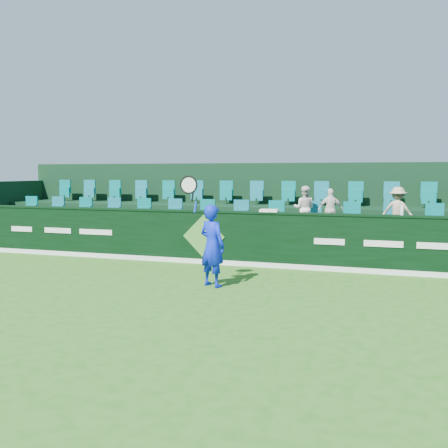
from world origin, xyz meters
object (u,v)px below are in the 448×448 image
(towel, at_px, (269,211))
(drinks_bottle, at_px, (402,210))
(tennis_player, at_px, (212,245))
(spectator_left, at_px, (304,208))
(spectator_middle, at_px, (331,210))
(spectator_right, at_px, (397,210))

(towel, xyz_separation_m, drinks_bottle, (3.03, 0.00, 0.08))
(tennis_player, distance_m, spectator_left, 3.78)
(spectator_middle, relative_size, drinks_bottle, 4.83)
(tennis_player, relative_size, spectator_left, 1.97)
(spectator_left, xyz_separation_m, spectator_middle, (0.67, 0.00, -0.03))
(towel, bearing_deg, spectator_left, 58.78)
(spectator_right, xyz_separation_m, towel, (-2.97, -1.12, 0.01))
(tennis_player, height_order, spectator_left, tennis_player)
(towel, bearing_deg, spectator_right, 20.69)
(spectator_right, bearing_deg, drinks_bottle, 104.50)
(tennis_player, distance_m, spectator_middle, 4.07)
(towel, height_order, drinks_bottle, drinks_bottle)
(towel, bearing_deg, spectator_middle, 39.67)
(tennis_player, height_order, towel, tennis_player)
(tennis_player, bearing_deg, spectator_right, 44.08)
(spectator_right, bearing_deg, spectator_middle, 11.33)
(spectator_middle, distance_m, spectator_right, 1.62)
(spectator_left, bearing_deg, spectator_right, 179.28)
(tennis_player, distance_m, towel, 2.53)
(spectator_middle, bearing_deg, tennis_player, 43.49)
(spectator_middle, distance_m, drinks_bottle, 2.02)
(spectator_middle, bearing_deg, spectator_right, 163.24)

